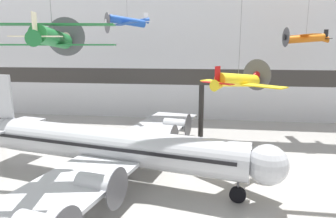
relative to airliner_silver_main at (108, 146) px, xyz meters
name	(u,v)px	position (x,y,z in m)	size (l,w,h in m)	color
hangar_back_wall	(204,54)	(7.89, 27.06, 7.66)	(140.00, 3.00, 22.06)	silver
mezzanine_walkway	(202,81)	(7.89, 14.44, 4.43)	(110.00, 3.20, 9.45)	#2D2B28
airliner_silver_main	(108,146)	(0.00, 0.00, 0.00)	(30.58, 35.19, 9.47)	#B7BABF
suspended_plane_yellow_lowwing	(238,81)	(11.39, 2.10, 5.86)	(7.24, 6.86, 10.33)	yellow
suspended_plane_blue_trainer	(127,21)	(-1.16, 11.83, 11.79)	(5.68, 6.17, 4.88)	#1E4CAD
suspended_plane_orange_highwing	(306,38)	(21.17, 17.31, 9.90)	(5.83, 7.13, 6.45)	orange
suspended_plane_green_biplane	(53,37)	(-1.74, -5.10, 9.38)	(8.38, 6.90, 7.15)	#1E6B33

